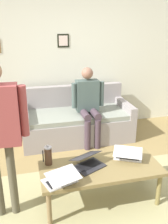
# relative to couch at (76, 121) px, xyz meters

# --- Properties ---
(ground_plane) EXTENTS (7.68, 7.68, 0.00)m
(ground_plane) POSITION_rel_couch_xyz_m (0.07, 1.63, -0.31)
(ground_plane) COLOR olive
(area_rug) EXTENTS (2.83, 1.70, 0.01)m
(area_rug) POSITION_rel_couch_xyz_m (0.09, 1.83, -0.30)
(area_rug) COLOR tan
(area_rug) RESTS_ON ground_plane
(back_wall) EXTENTS (7.04, 0.11, 2.70)m
(back_wall) POSITION_rel_couch_xyz_m (0.07, -0.57, 1.04)
(back_wall) COLOR silver
(back_wall) RESTS_ON ground_plane
(couch) EXTENTS (1.88, 0.89, 0.88)m
(couch) POSITION_rel_couch_xyz_m (0.00, 0.00, 0.00)
(couch) COLOR gray
(couch) RESTS_ON ground_plane
(coffee_table) EXTENTS (1.35, 0.59, 0.45)m
(coffee_table) POSITION_rel_couch_xyz_m (0.09, 1.73, 0.10)
(coffee_table) COLOR olive
(coffee_table) RESTS_ON ground_plane
(laptop_left) EXTENTS (0.40, 0.39, 0.15)m
(laptop_left) POSITION_rel_couch_xyz_m (0.57, 1.91, 0.19)
(laptop_left) COLOR silver
(laptop_left) RESTS_ON coffee_table
(laptop_center) EXTENTS (0.42, 0.41, 0.14)m
(laptop_center) POSITION_rel_couch_xyz_m (-0.27, 1.63, 0.19)
(laptop_center) COLOR silver
(laptop_center) RESTS_ON coffee_table
(laptop_right) EXTENTS (0.42, 0.40, 0.16)m
(laptop_right) POSITION_rel_couch_xyz_m (0.23, 1.67, 0.19)
(laptop_right) COLOR #28282D
(laptop_right) RESTS_ON coffee_table
(french_press) EXTENTS (0.11, 0.09, 0.25)m
(french_press) POSITION_rel_couch_xyz_m (0.65, 1.53, 0.25)
(french_press) COLOR #4C3323
(french_press) RESTS_ON coffee_table
(person_seated) EXTENTS (0.55, 0.51, 1.28)m
(person_seated) POSITION_rel_couch_xyz_m (-0.16, 0.23, 0.42)
(person_seated) COLOR #43343E
(person_seated) RESTS_ON ground_plane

